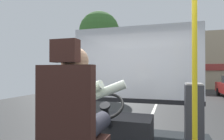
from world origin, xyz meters
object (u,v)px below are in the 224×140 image
at_px(bus_driver, 79,106).
at_px(driver_seat, 72,132).
at_px(handrail_pole, 195,85).
at_px(steering_console, 115,128).
at_px(fare_box, 194,122).

bearing_deg(bus_driver, driver_seat, -90.00).
distance_m(bus_driver, handrail_pole, 1.03).
relative_size(bus_driver, handrail_pole, 0.43).
height_order(bus_driver, steering_console, bus_driver).
bearing_deg(bus_driver, handrail_pole, 11.75).
bearing_deg(steering_console, fare_box, -13.81).
xyz_separation_m(driver_seat, handrail_pole, (0.99, 0.34, 0.39)).
relative_size(bus_driver, fare_box, 0.88).
height_order(driver_seat, steering_console, driver_seat).
bearing_deg(fare_box, handrail_pole, -95.80).
xyz_separation_m(driver_seat, steering_console, (-0.00, 1.31, -0.35)).
relative_size(driver_seat, handrail_pole, 0.69).
height_order(bus_driver, handrail_pole, handrail_pole).
xyz_separation_m(driver_seat, bus_driver, (-0.00, 0.13, 0.19)).
height_order(handrail_pole, fare_box, handrail_pole).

